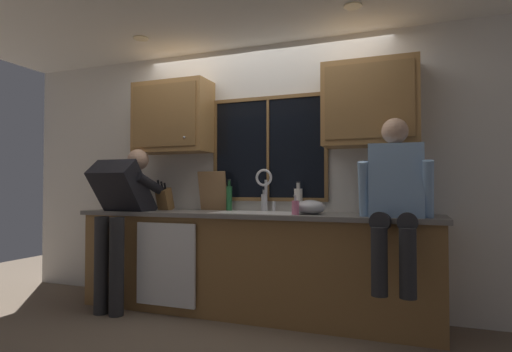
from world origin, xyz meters
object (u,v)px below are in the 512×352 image
object	(u,v)px
knife_block	(165,199)
bottle_tall_clear	(264,202)
cutting_board	(213,191)
mixing_bowl	(310,207)
soap_dispenser	(295,207)
person_standing	(121,208)
person_sitting_on_counter	(395,193)
bottle_green_glass	(229,198)
bottle_amber_small	(298,200)

from	to	relation	value
knife_block	bottle_tall_clear	world-z (taller)	knife_block
cutting_board	mixing_bowl	size ratio (longest dim) A/B	1.55
knife_block	soap_dispenser	distance (m)	1.44
person_standing	person_sitting_on_counter	xyz separation A→B (m)	(2.45, 0.03, 0.15)
cutting_board	mixing_bowl	world-z (taller)	cutting_board
soap_dispenser	mixing_bowl	bearing A→B (deg)	56.38
cutting_board	bottle_tall_clear	xyz separation A→B (m)	(0.53, 0.02, -0.10)
person_standing	bottle_green_glass	xyz separation A→B (m)	(0.89, 0.49, 0.10)
knife_block	person_standing	bearing A→B (deg)	-123.75
bottle_green_glass	bottle_tall_clear	xyz separation A→B (m)	(0.35, 0.04, -0.04)
person_standing	knife_block	distance (m)	0.44
bottle_green_glass	person_sitting_on_counter	bearing A→B (deg)	-16.50
cutting_board	person_sitting_on_counter	bearing A→B (deg)	-15.36
knife_block	bottle_amber_small	world-z (taller)	knife_block
knife_block	bottle_amber_small	size ratio (longest dim) A/B	1.14
bottle_tall_clear	bottle_amber_small	distance (m)	0.36
person_sitting_on_counter	knife_block	size ratio (longest dim) A/B	3.92
bottle_green_glass	cutting_board	bearing A→B (deg)	174.64
mixing_bowl	bottle_amber_small	world-z (taller)	bottle_amber_small
person_standing	knife_block	xyz separation A→B (m)	(0.24, 0.36, 0.08)
person_sitting_on_counter	knife_block	xyz separation A→B (m)	(-2.21, 0.33, -0.08)
knife_block	cutting_board	bearing A→B (deg)	17.39
person_sitting_on_counter	soap_dispenser	distance (m)	0.80
bottle_green_glass	bottle_amber_small	xyz separation A→B (m)	(0.70, -0.02, -0.01)
person_sitting_on_counter	soap_dispenser	world-z (taller)	person_sitting_on_counter
person_standing	cutting_board	world-z (taller)	person_standing
person_standing	mixing_bowl	world-z (taller)	person_standing
bottle_green_glass	bottle_tall_clear	size ratio (longest dim) A/B	1.44
person_sitting_on_counter	bottle_amber_small	world-z (taller)	person_sitting_on_counter
bottle_tall_clear	knife_block	bearing A→B (deg)	-170.42
person_sitting_on_counter	mixing_bowl	world-z (taller)	person_sitting_on_counter
bottle_green_glass	bottle_tall_clear	distance (m)	0.35
bottle_tall_clear	bottle_amber_small	world-z (taller)	bottle_amber_small
cutting_board	mixing_bowl	distance (m)	1.09
person_standing	bottle_green_glass	size ratio (longest dim) A/B	4.96
bottle_green_glass	bottle_amber_small	world-z (taller)	bottle_green_glass
knife_block	soap_dispenser	world-z (taller)	knife_block
mixing_bowl	bottle_green_glass	xyz separation A→B (m)	(-0.86, 0.23, 0.07)
cutting_board	bottle_tall_clear	size ratio (longest dim) A/B	1.84
person_standing	cutting_board	distance (m)	0.89
person_standing	soap_dispenser	xyz separation A→B (m)	(1.67, 0.12, 0.03)
bottle_tall_clear	mixing_bowl	bearing A→B (deg)	-27.67
mixing_bowl	soap_dispenser	distance (m)	0.17
bottle_green_glass	mixing_bowl	bearing A→B (deg)	-14.94
knife_block	bottle_amber_small	bearing A→B (deg)	4.49
person_standing	cutting_board	bearing A→B (deg)	35.67
mixing_bowl	person_standing	bearing A→B (deg)	-171.57
knife_block	soap_dispenser	size ratio (longest dim) A/B	1.95
person_sitting_on_counter	knife_block	distance (m)	2.24
knife_block	soap_dispenser	xyz separation A→B (m)	(1.42, -0.24, -0.05)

